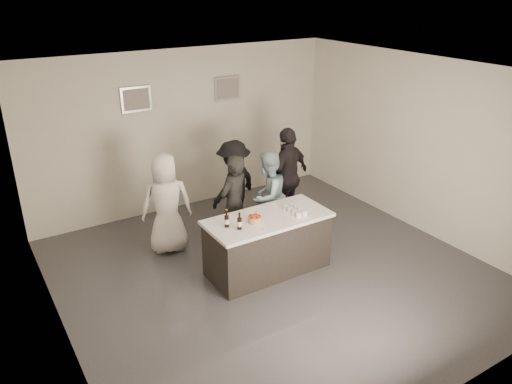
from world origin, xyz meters
TOP-DOWN VIEW (x-y plane):
  - floor at (0.00, 0.00)m, footprint 6.00×6.00m
  - ceiling at (0.00, 0.00)m, footprint 6.00×6.00m
  - wall_back at (0.00, 3.00)m, footprint 6.00×0.04m
  - wall_front at (0.00, -3.00)m, footprint 6.00×0.04m
  - wall_left at (-3.00, 0.00)m, footprint 0.04×6.00m
  - wall_right at (3.00, 0.00)m, footprint 0.04×6.00m
  - picture_left at (-0.90, 2.97)m, footprint 0.54×0.04m
  - picture_right at (0.90, 2.97)m, footprint 0.54×0.04m
  - bar_counter at (-0.04, 0.11)m, footprint 1.86×0.86m
  - cake at (-0.29, 0.07)m, footprint 0.19×0.19m
  - beer_bottle_a at (-0.70, 0.16)m, footprint 0.07×0.07m
  - beer_bottle_b at (-0.58, 0.00)m, footprint 0.07×0.07m
  - tumbler_cluster at (0.40, 0.03)m, footprint 0.19×0.40m
  - candles at (-0.40, -0.20)m, footprint 0.24×0.08m
  - person_main_black at (-0.12, 0.98)m, footprint 0.69×0.58m
  - person_main_blue at (0.52, 0.96)m, footprint 0.94×0.86m
  - person_guest_left at (-1.06, 1.50)m, footprint 0.93×0.74m
  - person_guest_right at (1.16, 1.30)m, footprint 1.13×0.75m
  - person_guest_back at (0.30, 1.70)m, footprint 1.17×0.93m

SIDE VIEW (x-z plane):
  - floor at x=0.00m, z-range 0.00..0.00m
  - bar_counter at x=-0.04m, z-range 0.00..0.90m
  - person_main_blue at x=0.52m, z-range 0.00..1.57m
  - person_guest_back at x=0.30m, z-range 0.00..1.59m
  - person_main_black at x=-0.12m, z-range 0.00..1.61m
  - person_guest_left at x=-1.06m, z-range 0.00..1.65m
  - person_guest_right at x=1.16m, z-range 0.00..1.79m
  - candles at x=-0.40m, z-range 0.90..0.91m
  - cake at x=-0.29m, z-range 0.90..0.98m
  - tumbler_cluster at x=0.40m, z-range 0.90..0.98m
  - beer_bottle_a at x=-0.70m, z-range 0.90..1.16m
  - beer_bottle_b at x=-0.58m, z-range 0.90..1.16m
  - wall_back at x=0.00m, z-range 0.00..3.00m
  - wall_front at x=0.00m, z-range 0.00..3.00m
  - wall_left at x=-3.00m, z-range 0.00..3.00m
  - wall_right at x=3.00m, z-range 0.00..3.00m
  - picture_left at x=-0.90m, z-range 1.98..2.42m
  - picture_right at x=0.90m, z-range 1.98..2.42m
  - ceiling at x=0.00m, z-range 3.00..3.00m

